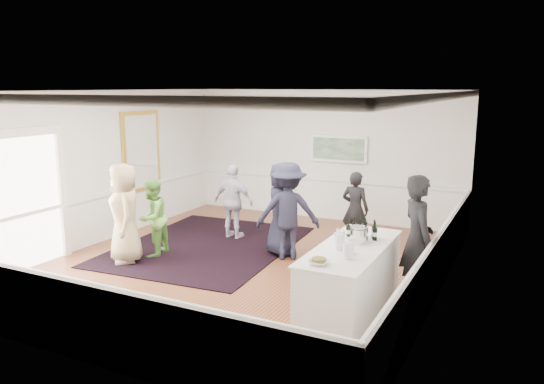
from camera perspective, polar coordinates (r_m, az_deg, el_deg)
The scene contains 23 objects.
floor at distance 10.03m, azimuth -2.95°, elevation -7.76°, with size 8.00×8.00×0.00m, color brown.
ceiling at distance 9.48m, azimuth -3.15°, elevation 10.84°, with size 7.00×8.00×0.02m, color white.
wall_left at distance 11.74m, azimuth -18.08°, elevation 2.56°, with size 0.02×8.00×3.20m, color white.
wall_right at distance 8.49m, azimuth 17.96°, elevation -0.64°, with size 0.02×8.00×3.20m, color white.
wall_back at distance 13.21m, azimuth 5.58°, elevation 3.99°, with size 7.00×0.02×3.20m, color white.
wall_front at distance 6.55m, azimuth -20.68°, elevation -4.28°, with size 7.00×0.02×3.20m, color white.
wainscoting at distance 9.88m, azimuth -2.98°, elevation -5.02°, with size 7.00×8.00×1.00m, color white, non-canonical shape.
mirror at distance 12.63m, azimuth -13.85°, elevation 4.29°, with size 0.05×1.25×1.85m.
doorway at distance 10.48m, azimuth -25.07°, elevation 0.03°, with size 0.10×1.78×2.56m.
landscape_painting at distance 13.00m, azimuth 7.16°, elevation 4.63°, with size 1.44×0.06×0.66m.
area_rug at distance 11.19m, azimuth -6.97°, elevation -5.73°, with size 3.29×4.31×0.02m, color black.
serving_table at distance 7.99m, azimuth 8.44°, elevation -9.18°, with size 0.92×2.43×0.98m.
bartender at distance 8.40m, azimuth 15.37°, elevation -4.88°, with size 0.72×0.47×1.98m, color black.
guest_tan at distance 10.29m, azimuth -15.57°, elevation -2.21°, with size 0.92×0.60×1.89m, color tan.
guest_green at distance 10.57m, azimuth -12.77°, elevation -2.72°, with size 0.74×0.58×1.53m, color #68AD45.
guest_lilac at distance 11.52m, azimuth -4.15°, elevation -1.04°, with size 0.96×0.40×1.63m, color #BEB2C7.
guest_dark_a at distance 10.11m, azimuth 1.73°, elevation -2.05°, with size 1.21×0.70×1.87m, color black.
guest_dark_b at distance 11.04m, azimuth 8.93°, elevation -1.84°, with size 0.58×0.38×1.58m, color black.
guest_navy at distance 10.36m, azimuth 1.02°, elevation -1.84°, with size 0.90×0.58×1.83m, color black.
wine_bottles at distance 8.26m, azimuth 9.76°, elevation -3.84°, with size 0.48×0.29×0.31m.
juice_pitchers at distance 7.56m, azimuth 7.77°, elevation -5.50°, with size 0.39×0.65×0.24m.
ice_bucket at distance 8.01m, azimuth 9.28°, elevation -4.61°, with size 0.26×0.26×0.24m, color silver.
nut_bowl at distance 7.03m, azimuth 5.06°, elevation -7.42°, with size 0.28×0.28×0.08m.
Camera 1 is at (4.70, -8.23, 3.28)m, focal length 35.00 mm.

